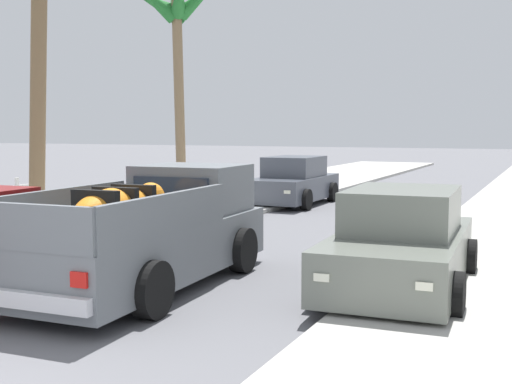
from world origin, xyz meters
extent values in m
cube|color=#B2AFA8|center=(-5.03, 12.00, 0.06)|extent=(5.04, 60.00, 0.12)
cube|color=silver|center=(-3.90, 12.00, 0.05)|extent=(0.16, 60.00, 0.10)
cube|color=silver|center=(3.90, 12.00, 0.05)|extent=(0.16, 60.00, 0.10)
cube|color=slate|center=(-0.65, 5.07, 0.60)|extent=(2.16, 5.18, 0.80)
cube|color=slate|center=(-0.72, 6.67, 1.40)|extent=(1.79, 1.58, 0.80)
cube|color=#283342|center=(-0.68, 5.91, 1.42)|extent=(1.38, 0.12, 0.44)
cube|color=#283342|center=(-0.76, 7.43, 1.42)|extent=(1.46, 0.13, 0.48)
cube|color=slate|center=(-1.51, 4.17, 1.28)|extent=(0.25, 3.30, 0.56)
cube|color=slate|center=(0.30, 4.25, 1.28)|extent=(0.25, 3.30, 0.56)
cube|color=slate|center=(-0.53, 2.56, 1.28)|extent=(1.88, 0.19, 0.56)
cube|color=silver|center=(-0.52, 2.47, 0.44)|extent=(1.83, 0.20, 0.20)
cylinder|color=black|center=(-1.70, 6.55, 0.38)|extent=(0.30, 0.77, 0.76)
cylinder|color=black|center=(0.26, 6.64, 0.38)|extent=(0.30, 0.77, 0.76)
cylinder|color=black|center=(-1.56, 3.62, 0.38)|extent=(0.30, 0.77, 0.76)
cylinder|color=black|center=(0.40, 3.71, 0.38)|extent=(0.30, 0.77, 0.76)
cube|color=red|center=(0.22, 2.54, 0.74)|extent=(0.22, 0.05, 0.18)
ellipsoid|color=orange|center=(-0.61, 4.33, 1.30)|extent=(0.78, 1.73, 0.60)
sphere|color=orange|center=(-0.66, 5.28, 1.38)|extent=(0.44, 0.44, 0.44)
cube|color=black|center=(-0.59, 3.87, 1.30)|extent=(0.72, 0.15, 0.61)
cube|color=black|center=(-0.61, 4.33, 1.30)|extent=(0.72, 0.15, 0.61)
cube|color=black|center=(-0.63, 4.80, 1.30)|extent=(0.72, 0.15, 0.61)
cylinder|color=black|center=(-2.06, 4.91, 0.32)|extent=(0.26, 0.65, 0.64)
cube|color=white|center=(-3.62, 5.63, 0.61)|extent=(0.20, 0.05, 0.10)
cube|color=white|center=(-2.39, 5.70, 0.61)|extent=(0.20, 0.05, 0.10)
cube|color=slate|center=(2.97, 6.47, 0.54)|extent=(1.98, 4.29, 0.72)
cube|color=slate|center=(2.97, 6.57, 1.22)|extent=(1.63, 2.18, 0.64)
cube|color=#283342|center=(3.02, 5.60, 1.20)|extent=(1.37, 0.15, 0.52)
cube|color=#283342|center=(2.91, 7.54, 1.20)|extent=(1.34, 0.15, 0.50)
cylinder|color=black|center=(3.94, 5.22, 0.32)|extent=(0.25, 0.65, 0.64)
cylinder|color=black|center=(2.14, 5.12, 0.32)|extent=(0.25, 0.65, 0.64)
cylinder|color=black|center=(3.80, 7.82, 0.32)|extent=(0.25, 0.65, 0.64)
cylinder|color=black|center=(2.00, 7.72, 0.32)|extent=(0.25, 0.65, 0.64)
cube|color=red|center=(3.49, 8.61, 0.64)|extent=(0.20, 0.05, 0.12)
cube|color=white|center=(3.70, 4.40, 0.61)|extent=(0.20, 0.05, 0.10)
cube|color=red|center=(2.23, 8.55, 0.64)|extent=(0.20, 0.05, 0.12)
cube|color=white|center=(2.47, 4.33, 0.61)|extent=(0.20, 0.05, 0.10)
cube|color=#474C56|center=(-2.62, 16.32, 0.54)|extent=(1.81, 4.22, 0.72)
cube|color=#474C56|center=(-2.63, 16.42, 1.22)|extent=(1.54, 2.12, 0.64)
cube|color=#283342|center=(-2.61, 15.45, 1.20)|extent=(1.37, 0.10, 0.52)
cube|color=#283342|center=(-2.64, 17.39, 1.20)|extent=(1.34, 0.10, 0.50)
cylinder|color=black|center=(-1.71, 15.03, 0.32)|extent=(0.23, 0.64, 0.64)
cylinder|color=black|center=(-3.51, 15.01, 0.32)|extent=(0.23, 0.64, 0.64)
cylinder|color=black|center=(-1.74, 17.63, 0.32)|extent=(0.23, 0.64, 0.64)
cylinder|color=black|center=(-3.54, 17.61, 0.32)|extent=(0.23, 0.64, 0.64)
cube|color=red|center=(-2.01, 18.44, 0.64)|extent=(0.20, 0.04, 0.12)
cube|color=white|center=(-1.98, 14.22, 0.61)|extent=(0.20, 0.04, 0.10)
cube|color=red|center=(-3.28, 18.43, 0.64)|extent=(0.20, 0.04, 0.12)
cube|color=white|center=(-3.22, 14.21, 0.61)|extent=(0.20, 0.04, 0.10)
cylinder|color=#846B4C|center=(-7.40, 17.19, 3.67)|extent=(0.35, 0.59, 7.34)
cone|color=#23702D|center=(-7.07, 17.86, 7.00)|extent=(1.18, 1.63, 1.32)
cone|color=#23702D|center=(-8.07, 18.01, 6.90)|extent=(1.77, 1.98, 1.55)
cone|color=#23702D|center=(-8.40, 17.07, 6.98)|extent=(2.11, 0.81, 1.41)
cone|color=#23702D|center=(-7.98, 16.44, 6.90)|extent=(1.61, 1.84, 1.53)
cylinder|color=brown|center=(-6.63, 9.35, 3.64)|extent=(0.39, 0.83, 7.29)
cube|color=white|center=(-8.33, 10.23, 0.55)|extent=(0.05, 0.12, 1.10)
camera|label=1|loc=(5.03, -3.15, 2.43)|focal=45.83mm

